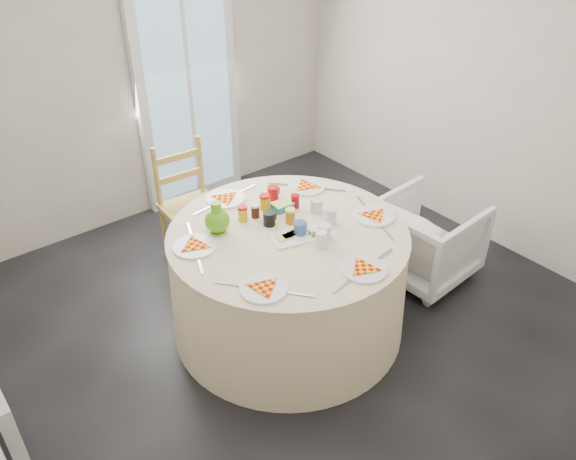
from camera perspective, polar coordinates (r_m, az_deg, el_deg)
floor at (r=4.21m, az=0.05°, el=-8.34°), size 4.00×4.00×0.00m
wall_back at (r=5.09m, az=-14.74°, el=15.13°), size 4.00×0.02×2.60m
wall_right at (r=4.91m, az=19.12°, el=13.72°), size 0.02×4.00×2.60m
glass_door at (r=5.30m, az=-10.15°, el=13.49°), size 1.00×0.08×2.10m
table at (r=3.88m, az=0.00°, el=-5.26°), size 1.63×1.63×0.83m
wooden_chair at (r=4.56m, az=-9.66°, el=2.06°), size 0.47×0.45×1.00m
armchair at (r=4.49m, az=13.94°, el=-0.25°), size 0.70×0.75×0.73m
place_settings at (r=3.65m, az=0.00°, el=-0.39°), size 1.69×1.69×0.03m
jar_cluster at (r=3.81m, az=-2.01°, el=2.05°), size 0.47×0.32×0.13m
butter_tub at (r=3.88m, az=-0.57°, el=2.07°), size 0.15×0.11×0.06m
green_pitcher at (r=3.63m, az=-7.21°, el=0.96°), size 0.21×0.21×0.21m
cheese_platter at (r=3.60m, az=0.68°, el=-0.94°), size 0.36×0.28×0.04m
mugs_glasses at (r=3.72m, az=1.42°, el=1.01°), size 0.79×0.79×0.11m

